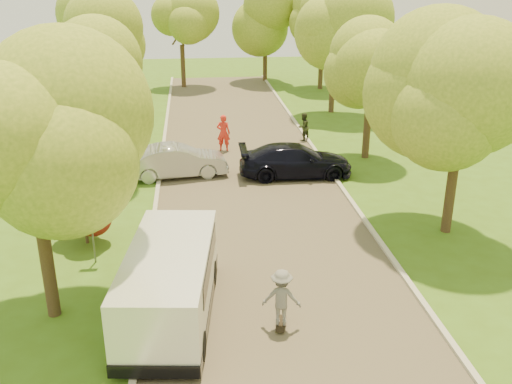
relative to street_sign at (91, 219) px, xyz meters
name	(u,v)px	position (x,y,z in m)	size (l,w,h in m)	color
ground	(287,319)	(5.80, -4.00, -1.56)	(100.00, 100.00, 0.00)	#3E6117
road	(255,208)	(5.80, 4.00, -1.56)	(8.00, 60.00, 0.01)	#4C4438
curb_left	(155,211)	(1.75, 4.00, -1.50)	(0.18, 60.00, 0.12)	#B2AD9E
curb_right	(352,202)	(9.85, 4.00, -1.50)	(0.18, 60.00, 0.12)	#B2AD9E
street_sign	(91,219)	(0.00, 0.00, 0.00)	(0.55, 0.06, 2.17)	#59595E
red_shrub	(84,215)	(-0.50, 1.50, -0.47)	(1.70, 1.70, 1.95)	#382619
tree_l_mida	(37,138)	(-0.50, -3.00, 3.61)	(4.71, 4.60, 7.39)	#382619
tree_l_midb	(88,81)	(-1.01, 8.00, 3.02)	(4.30, 4.20, 6.62)	#382619
tree_l_far	(121,35)	(-0.59, 18.00, 3.90)	(4.92, 4.80, 7.79)	#382619
tree_r_mida	(471,82)	(12.82, 1.00, 3.97)	(5.13, 5.00, 7.95)	#382619
tree_r_midb	(376,62)	(12.40, 10.00, 3.32)	(4.51, 4.40, 7.01)	#382619
tree_r_far	(339,23)	(13.03, 20.00, 4.27)	(5.33, 5.20, 8.34)	#382619
tree_bg_a	(99,25)	(-2.98, 26.00, 3.75)	(5.12, 5.00, 7.72)	#382619
tree_bg_b	(326,18)	(14.02, 28.00, 3.97)	(5.12, 5.00, 7.95)	#382619
tree_bg_c	(184,24)	(3.01, 30.00, 3.46)	(4.92, 4.80, 7.33)	#382619
tree_bg_d	(268,17)	(10.02, 32.00, 3.75)	(5.12, 5.00, 7.72)	#382619
minivan	(170,282)	(2.61, -3.47, -0.46)	(2.85, 5.83, 2.09)	white
silver_sedan	(177,161)	(2.61, 8.15, -0.81)	(1.60, 4.60, 1.52)	#A1A2A5
dark_sedan	(295,160)	(8.10, 7.61, -0.80)	(2.13, 5.25, 1.52)	black
longboard	(281,324)	(5.58, -4.32, -1.47)	(0.41, 0.86, 0.10)	black
skateboarder	(282,298)	(5.58, -4.32, -0.65)	(1.05, 0.60, 1.62)	slate
person_striped	(223,133)	(5.00, 11.98, -0.58)	(0.72, 0.47, 1.97)	red
person_olive	(303,127)	(9.60, 13.43, -0.78)	(0.77, 0.60, 1.58)	#282E1C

